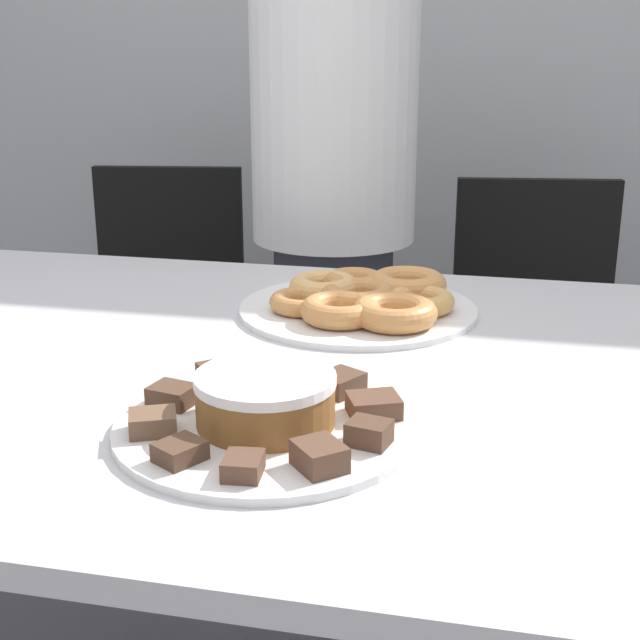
{
  "coord_description": "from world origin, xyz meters",
  "views": [
    {
      "loc": [
        0.32,
        -1.11,
        1.2
      ],
      "look_at": [
        0.07,
        0.01,
        0.83
      ],
      "focal_mm": 50.0,
      "sensor_mm": 36.0,
      "label": 1
    }
  ],
  "objects_px": {
    "person_standing": "(334,219)",
    "frosted_cake": "(265,399)",
    "office_chair_left": "(163,349)",
    "plate_donuts": "(358,310)",
    "office_chair_right": "(535,378)",
    "plate_cake": "(266,427)"
  },
  "relations": [
    {
      "from": "person_standing",
      "to": "frosted_cake",
      "type": "distance_m",
      "value": 1.05
    },
    {
      "from": "office_chair_left",
      "to": "plate_donuts",
      "type": "relative_size",
      "value": 2.25
    },
    {
      "from": "office_chair_left",
      "to": "office_chair_right",
      "type": "height_order",
      "value": "same"
    },
    {
      "from": "office_chair_left",
      "to": "office_chair_right",
      "type": "relative_size",
      "value": 1.0
    },
    {
      "from": "office_chair_left",
      "to": "office_chair_right",
      "type": "distance_m",
      "value": 0.96
    },
    {
      "from": "person_standing",
      "to": "plate_cake",
      "type": "distance_m",
      "value": 1.05
    },
    {
      "from": "person_standing",
      "to": "plate_donuts",
      "type": "height_order",
      "value": "person_standing"
    },
    {
      "from": "person_standing",
      "to": "frosted_cake",
      "type": "bearing_deg",
      "value": -82.45
    },
    {
      "from": "person_standing",
      "to": "office_chair_right",
      "type": "bearing_deg",
      "value": 17.6
    },
    {
      "from": "office_chair_right",
      "to": "plate_cake",
      "type": "xyz_separation_m",
      "value": [
        -0.33,
        -1.19,
        0.37
      ]
    },
    {
      "from": "plate_donuts",
      "to": "frosted_cake",
      "type": "bearing_deg",
      "value": -92.58
    },
    {
      "from": "office_chair_left",
      "to": "frosted_cake",
      "type": "xyz_separation_m",
      "value": [
        0.63,
        -1.19,
        0.41
      ]
    },
    {
      "from": "office_chair_right",
      "to": "frosted_cake",
      "type": "distance_m",
      "value": 1.3
    },
    {
      "from": "office_chair_right",
      "to": "plate_cake",
      "type": "relative_size",
      "value": 2.51
    },
    {
      "from": "office_chair_left",
      "to": "person_standing",
      "type": "bearing_deg",
      "value": -26.23
    },
    {
      "from": "plate_donuts",
      "to": "frosted_cake",
      "type": "xyz_separation_m",
      "value": [
        -0.02,
        -0.47,
        0.03
      ]
    },
    {
      "from": "frosted_cake",
      "to": "office_chair_left",
      "type": "bearing_deg",
      "value": 117.78
    },
    {
      "from": "office_chair_left",
      "to": "plate_cake",
      "type": "height_order",
      "value": "office_chair_left"
    },
    {
      "from": "office_chair_right",
      "to": "frosted_cake",
      "type": "height_order",
      "value": "office_chair_right"
    },
    {
      "from": "office_chair_right",
      "to": "frosted_cake",
      "type": "xyz_separation_m",
      "value": [
        -0.33,
        -1.19,
        0.41
      ]
    },
    {
      "from": "plate_cake",
      "to": "office_chair_left",
      "type": "bearing_deg",
      "value": 117.78
    },
    {
      "from": "office_chair_left",
      "to": "plate_cake",
      "type": "distance_m",
      "value": 1.4
    }
  ]
}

